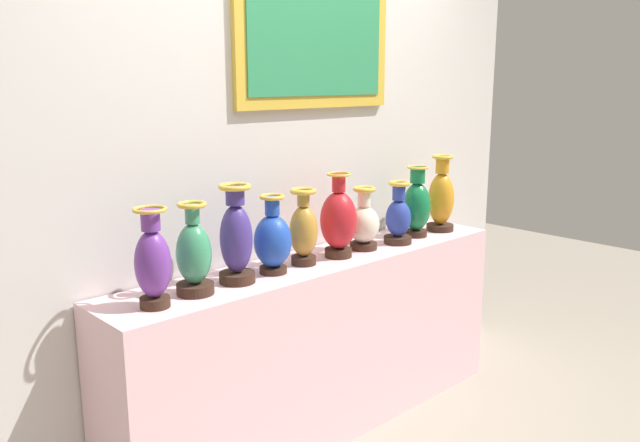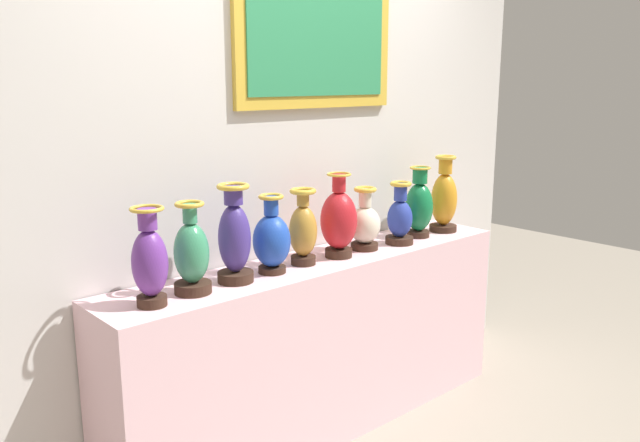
% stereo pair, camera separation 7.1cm
% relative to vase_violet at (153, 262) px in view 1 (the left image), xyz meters
% --- Properties ---
extents(ground_plane, '(9.58, 9.58, 0.00)m').
position_rel_vase_violet_xyz_m(ground_plane, '(0.92, 0.06, -1.07)').
color(ground_plane, gray).
extents(display_shelf, '(2.26, 0.41, 0.89)m').
position_rel_vase_violet_xyz_m(display_shelf, '(0.92, 0.06, -0.63)').
color(display_shelf, beige).
rests_on(display_shelf, ground_plane).
extents(back_wall, '(3.58, 0.14, 2.93)m').
position_rel_vase_violet_xyz_m(back_wall, '(0.93, 0.32, 0.41)').
color(back_wall, silver).
rests_on(back_wall, ground_plane).
extents(vase_violet, '(0.14, 0.14, 0.39)m').
position_rel_vase_violet_xyz_m(vase_violet, '(0.00, 0.00, 0.00)').
color(vase_violet, '#382319').
rests_on(vase_violet, display_shelf).
extents(vase_jade, '(0.15, 0.15, 0.38)m').
position_rel_vase_violet_xyz_m(vase_jade, '(0.20, 0.03, -0.02)').
color(vase_jade, '#382319').
rests_on(vase_jade, display_shelf).
extents(vase_indigo, '(0.16, 0.16, 0.43)m').
position_rel_vase_violet_xyz_m(vase_indigo, '(0.41, 0.04, 0.01)').
color(vase_indigo, '#382319').
rests_on(vase_indigo, display_shelf).
extents(vase_sapphire, '(0.17, 0.17, 0.36)m').
position_rel_vase_violet_xyz_m(vase_sapphire, '(0.61, 0.04, -0.02)').
color(vase_sapphire, '#382319').
rests_on(vase_sapphire, display_shelf).
extents(vase_ochre, '(0.13, 0.13, 0.36)m').
position_rel_vase_violet_xyz_m(vase_ochre, '(0.81, 0.05, -0.01)').
color(vase_ochre, '#382319').
rests_on(vase_ochre, display_shelf).
extents(vase_crimson, '(0.18, 0.18, 0.42)m').
position_rel_vase_violet_xyz_m(vase_crimson, '(1.02, 0.03, 0.00)').
color(vase_crimson, '#382319').
rests_on(vase_crimson, display_shelf).
extents(vase_ivory, '(0.16, 0.16, 0.32)m').
position_rel_vase_violet_xyz_m(vase_ivory, '(1.22, 0.05, -0.04)').
color(vase_ivory, '#382319').
rests_on(vase_ivory, display_shelf).
extents(vase_cobalt, '(0.15, 0.15, 0.33)m').
position_rel_vase_violet_xyz_m(vase_cobalt, '(1.44, 0.00, -0.04)').
color(vase_cobalt, '#382319').
rests_on(vase_cobalt, display_shelf).
extents(vase_emerald, '(0.15, 0.15, 0.39)m').
position_rel_vase_violet_xyz_m(vase_emerald, '(1.63, 0.04, -0.00)').
color(vase_emerald, '#382319').
rests_on(vase_emerald, display_shelf).
extents(vase_amber, '(0.16, 0.16, 0.43)m').
position_rel_vase_violet_xyz_m(vase_amber, '(1.85, 0.03, 0.01)').
color(vase_amber, '#382319').
rests_on(vase_amber, display_shelf).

